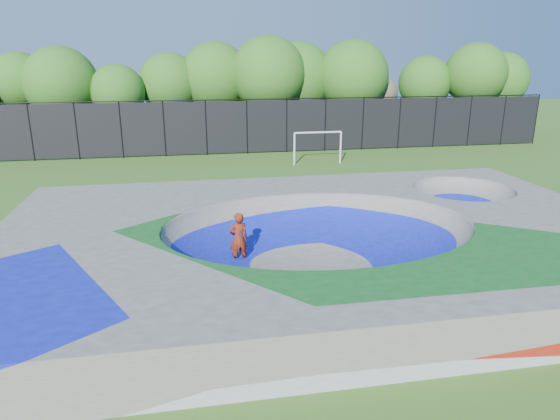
{
  "coord_description": "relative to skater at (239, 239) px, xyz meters",
  "views": [
    {
      "loc": [
        -4.35,
        -15.96,
        7.11
      ],
      "look_at": [
        -0.84,
        3.0,
        1.1
      ],
      "focal_mm": 32.0,
      "sensor_mm": 36.0,
      "label": 1
    }
  ],
  "objects": [
    {
      "name": "soccer_goal",
      "position": [
        7.04,
        16.04,
        0.58
      ],
      "size": [
        3.34,
        0.12,
        2.21
      ],
      "color": "silver",
      "rests_on": "ground"
    },
    {
      "name": "treeline",
      "position": [
        3.55,
        25.36,
        4.19
      ],
      "size": [
        52.72,
        7.63,
        8.64
      ],
      "color": "#3F321F",
      "rests_on": "ground"
    },
    {
      "name": "skate_deck",
      "position": [
        2.8,
        -0.39,
        -0.2
      ],
      "size": [
        22.0,
        14.0,
        1.5
      ],
      "primitive_type": "cube",
      "color": "gray",
      "rests_on": "ground"
    },
    {
      "name": "ground",
      "position": [
        2.8,
        -0.39,
        -0.95
      ],
      "size": [
        120.0,
        120.0,
        0.0
      ],
      "primitive_type": "plane",
      "color": "#345D19",
      "rests_on": "ground"
    },
    {
      "name": "skater",
      "position": [
        0.0,
        0.0,
        0.0
      ],
      "size": [
        0.77,
        0.58,
        1.9
      ],
      "primitive_type": "imported",
      "rotation": [
        0.0,
        0.0,
        3.34
      ],
      "color": "red",
      "rests_on": "ground"
    },
    {
      "name": "skateboard",
      "position": [
        0.0,
        0.0,
        -0.93
      ],
      "size": [
        0.8,
        0.3,
        0.05
      ],
      "primitive_type": "cube",
      "rotation": [
        0.0,
        0.0,
        0.1
      ],
      "color": "black",
      "rests_on": "ground"
    },
    {
      "name": "fence",
      "position": [
        2.8,
        20.61,
        1.15
      ],
      "size": [
        48.09,
        0.09,
        4.04
      ],
      "color": "black",
      "rests_on": "ground"
    }
  ]
}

